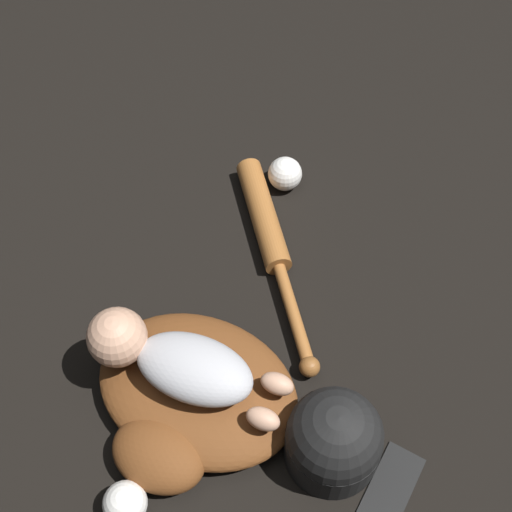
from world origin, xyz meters
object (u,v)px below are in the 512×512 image
(baseball_bat, at_px, (269,235))
(baseball_cap, at_px, (335,440))
(baby_figure, at_px, (171,359))
(baseball_glove, at_px, (191,399))
(baseball, at_px, (285,174))
(baseball_spare, at_px, (125,503))

(baseball_bat, bearing_deg, baseball_cap, 120.37)
(baby_figure, height_order, baseball_cap, baby_figure)
(baseball_glove, distance_m, baby_figure, 0.09)
(baseball_glove, relative_size, baseball_bat, 0.89)
(baseball, height_order, baseball_spare, baseball)
(baseball_bat, xyz_separation_m, baseball_spare, (0.06, 0.58, 0.01))
(baseball_glove, height_order, baseball, baseball_glove)
(baseball_spare, bearing_deg, baseball, -93.94)
(baseball_glove, relative_size, baseball_spare, 5.59)
(baby_figure, distance_m, baseball_cap, 0.30)
(baseball_glove, distance_m, baseball, 0.54)
(baseball_glove, bearing_deg, baby_figure, -32.27)
(baseball, xyz_separation_m, baseball_cap, (-0.24, 0.54, 0.03))
(baby_figure, bearing_deg, baseball_bat, -100.03)
(baseball_spare, relative_size, baseball_cap, 0.30)
(baseball_bat, height_order, baseball_cap, baseball_cap)
(baseball_bat, relative_size, baseball_spare, 6.28)
(baseball, xyz_separation_m, baseball_spare, (0.05, 0.73, -0.00))
(baseball_bat, bearing_deg, baseball_glove, 86.36)
(baseball_bat, bearing_deg, baseball_spare, 83.73)
(baby_figure, relative_size, baseball, 4.88)
(baseball_bat, bearing_deg, baby_figure, 79.97)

